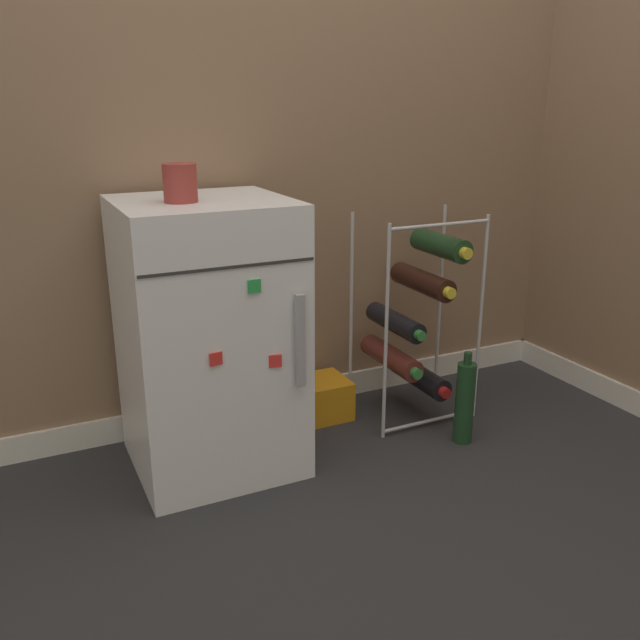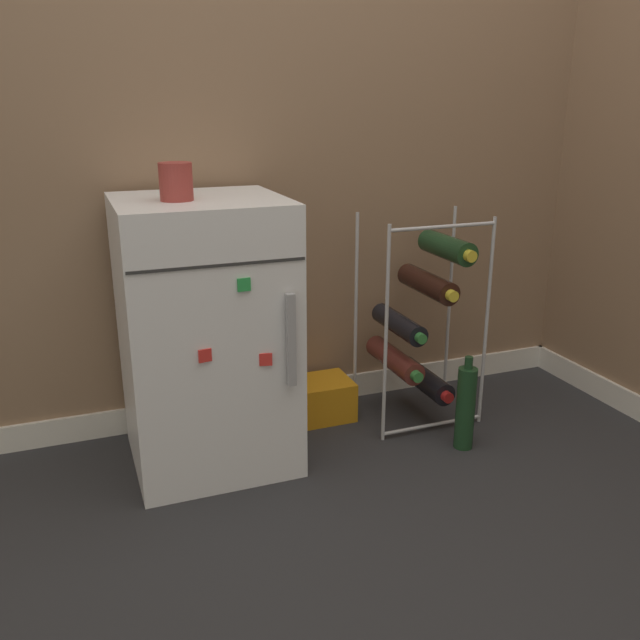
# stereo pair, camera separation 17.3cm
# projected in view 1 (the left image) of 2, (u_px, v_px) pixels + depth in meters

# --- Properties ---
(ground_plane) EXTENTS (14.00, 14.00, 0.00)m
(ground_plane) POSITION_uv_depth(u_px,v_px,m) (392.00, 476.00, 2.06)
(ground_plane) COLOR #28282B
(wall_back) EXTENTS (7.05, 0.07, 2.50)m
(wall_back) POSITION_uv_depth(u_px,v_px,m) (304.00, 51.00, 2.20)
(wall_back) COLOR #84664C
(wall_back) RESTS_ON ground_plane
(mini_fridge) EXTENTS (0.48, 0.49, 0.82)m
(mini_fridge) POSITION_uv_depth(u_px,v_px,m) (209.00, 338.00, 2.02)
(mini_fridge) COLOR white
(mini_fridge) RESTS_ON ground_plane
(wine_rack) EXTENTS (0.39, 0.32, 0.73)m
(wine_rack) POSITION_uv_depth(u_px,v_px,m) (415.00, 318.00, 2.36)
(wine_rack) COLOR #B2B2B7
(wine_rack) RESTS_ON ground_plane
(soda_box) EXTENTS (0.24, 0.18, 0.14)m
(soda_box) POSITION_uv_depth(u_px,v_px,m) (314.00, 399.00, 2.42)
(soda_box) COLOR orange
(soda_box) RESTS_ON ground_plane
(fridge_top_cup) EXTENTS (0.09, 0.09, 0.10)m
(fridge_top_cup) POSITION_uv_depth(u_px,v_px,m) (180.00, 183.00, 1.82)
(fridge_top_cup) COLOR maroon
(fridge_top_cup) RESTS_ON mini_fridge
(loose_bottle_floor) EXTENTS (0.06, 0.06, 0.32)m
(loose_bottle_floor) POSITION_uv_depth(u_px,v_px,m) (465.00, 402.00, 2.22)
(loose_bottle_floor) COLOR #19381E
(loose_bottle_floor) RESTS_ON ground_plane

